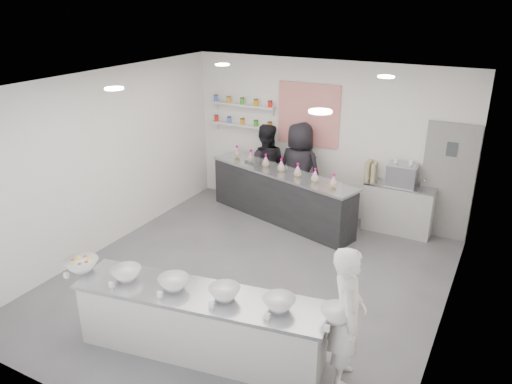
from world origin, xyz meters
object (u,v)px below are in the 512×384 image
Objects in this scene: prep_counter at (200,323)px; espresso_ledge at (398,209)px; staff_left at (265,167)px; espresso_machine at (402,175)px; woman_prep at (347,317)px; staff_right at (299,171)px; back_bar at (281,196)px.

prep_counter is 2.49× the size of espresso_ledge.
prep_counter is at bearing 85.03° from staff_left.
woman_prep is at bearing -84.64° from espresso_machine.
staff_right is at bearing 88.46° from prep_counter.
staff_left is (-2.63, -0.18, 0.43)m from espresso_ledge.
staff_left is at bearing 162.12° from back_bar.
staff_right reaches higher than prep_counter.
prep_counter is at bearing -106.11° from espresso_machine.
espresso_machine is (2.12, 0.53, 0.62)m from back_bar.
woman_prep is (0.38, -4.09, -0.27)m from espresso_machine.
prep_counter is at bearing 83.75° from woman_prep.
woman_prep is at bearing -84.54° from espresso_ledge.
staff_left reaches higher than espresso_ledge.
back_bar is 0.60m from staff_right.
espresso_ledge is at bearing -167.95° from staff_right.
espresso_ledge is at bearing 161.55° from staff_left.
staff_right reaches higher than staff_left.
back_bar is at bearing -165.91° from espresso_machine.
espresso_machine is at bearing -13.87° from woman_prep.
back_bar is 2.59× the size of espresso_ledge.
prep_counter is 1.63× the size of staff_right.
staff_left is at bearing 97.92° from prep_counter.
espresso_machine is at bearing 30.20° from back_bar.
espresso_ledge is 2.67m from staff_left.
prep_counter is at bearing -62.08° from back_bar.
staff_right reaches higher than espresso_ledge.
staff_left is at bearing 4.46° from staff_right.
espresso_machine reaches higher than espresso_ledge.
staff_right reaches higher than woman_prep.
espresso_machine is 0.29× the size of staff_left.
prep_counter is 4.35m from staff_right.
espresso_machine is 4.11m from woman_prep.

